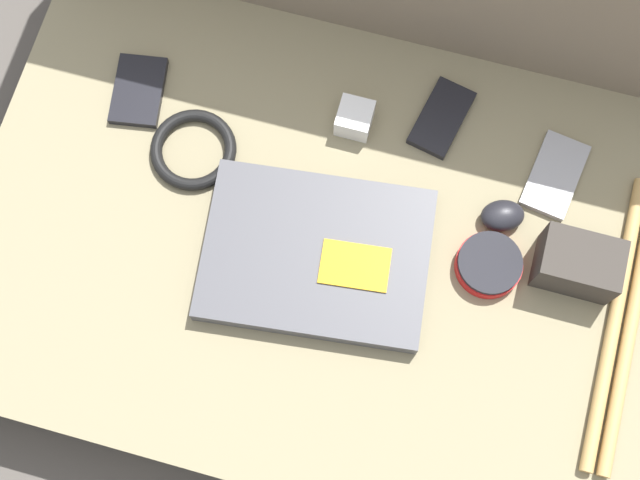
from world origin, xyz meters
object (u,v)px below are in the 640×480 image
at_px(computer_mouse, 502,216).
at_px(speaker_puck, 489,264).
at_px(laptop, 317,255).
at_px(phone_silver, 138,91).
at_px(camera_pouch, 578,264).
at_px(phone_black, 442,118).
at_px(charger_brick, 355,118).
at_px(phone_small, 555,175).

height_order(computer_mouse, speaker_puck, computer_mouse).
bearing_deg(laptop, phone_silver, 144.88).
xyz_separation_m(laptop, camera_pouch, (0.33, 0.07, 0.02)).
distance_m(laptop, phone_silver, 0.35).
height_order(phone_black, charger_brick, charger_brick).
bearing_deg(computer_mouse, speaker_puck, -113.49).
bearing_deg(charger_brick, phone_small, -0.85).
relative_size(phone_silver, camera_pouch, 1.10).
xyz_separation_m(laptop, phone_small, (0.28, 0.20, -0.01)).
height_order(computer_mouse, charger_brick, charger_brick).
bearing_deg(computer_mouse, laptop, -173.51).
xyz_separation_m(laptop, charger_brick, (-0.00, 0.20, 0.00)).
distance_m(phone_small, camera_pouch, 0.14).
distance_m(phone_silver, charger_brick, 0.31).
relative_size(speaker_puck, phone_silver, 0.78).
relative_size(speaker_puck, camera_pouch, 0.86).
xyz_separation_m(speaker_puck, phone_silver, (-0.53, 0.12, -0.01)).
bearing_deg(speaker_puck, camera_pouch, 12.60).
distance_m(phone_black, phone_small, 0.17).
relative_size(speaker_puck, phone_small, 0.72).
xyz_separation_m(phone_silver, charger_brick, (0.31, 0.03, 0.01)).
height_order(computer_mouse, camera_pouch, camera_pouch).
relative_size(laptop, speaker_puck, 3.59).
distance_m(laptop, computer_mouse, 0.25).
xyz_separation_m(phone_black, charger_brick, (-0.12, -0.04, 0.01)).
bearing_deg(laptop, charger_brick, 84.01).
height_order(phone_silver, phone_black, same).
distance_m(laptop, speaker_puck, 0.23).
distance_m(phone_black, charger_brick, 0.12).
xyz_separation_m(phone_black, camera_pouch, (0.22, -0.17, 0.03)).
relative_size(phone_black, charger_brick, 2.41).
relative_size(laptop, phone_small, 2.57).
bearing_deg(charger_brick, phone_silver, -173.71).
relative_size(computer_mouse, phone_small, 0.57).
xyz_separation_m(phone_black, phone_small, (0.17, -0.04, -0.00)).
bearing_deg(phone_small, phone_silver, -168.29).
bearing_deg(speaker_puck, phone_small, 67.75).
height_order(phone_black, camera_pouch, camera_pouch).
bearing_deg(phone_small, laptop, -136.28).
bearing_deg(camera_pouch, computer_mouse, 156.59).
bearing_deg(phone_silver, camera_pouch, -17.47).
bearing_deg(speaker_puck, phone_silver, 167.21).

